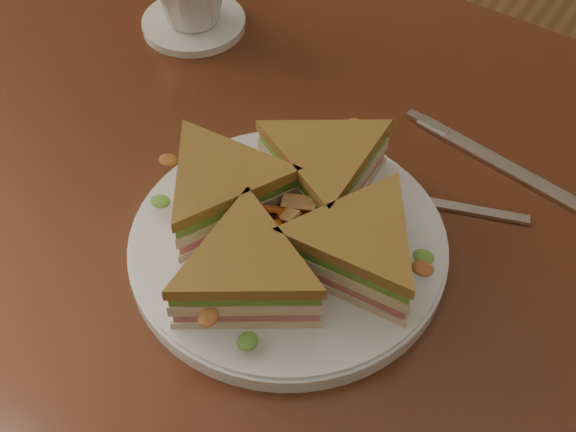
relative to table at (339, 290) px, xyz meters
The scene contains 7 objects.
table is the anchor object (origin of this frame).
plate 0.12m from the table, 119.91° to the right, with size 0.29×0.29×0.02m, color silver.
sandwich_wedges 0.16m from the table, 119.91° to the right, with size 0.29×0.29×0.06m.
crisps_mound 0.15m from the table, 119.91° to the right, with size 0.09×0.09×0.05m, color #DC5A1C, non-canonical shape.
spoon 0.12m from the table, 77.26° to the left, with size 0.18×0.07×0.01m.
knife 0.20m from the table, 64.43° to the left, with size 0.21×0.05×0.00m.
saucer 0.37m from the table, 150.75° to the left, with size 0.12×0.12×0.01m, color silver.
Camera 1 is at (0.22, -0.43, 1.33)m, focal length 50.00 mm.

